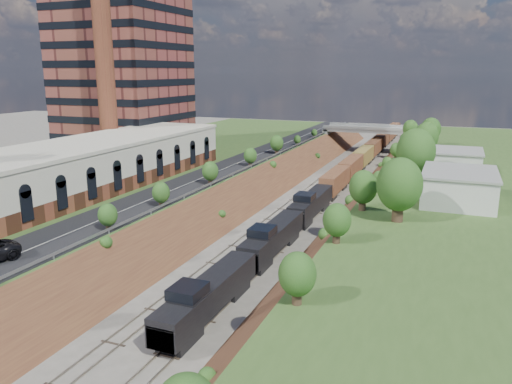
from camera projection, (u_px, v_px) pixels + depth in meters
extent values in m
cube|color=#3A5A25|center=(139.00, 177.00, 95.18)|extent=(44.00, 180.00, 5.00)
cube|color=brown|center=(245.00, 200.00, 87.81)|extent=(10.00, 180.00, 10.00)
cube|color=brown|center=(371.00, 213.00, 79.85)|extent=(10.00, 180.00, 10.00)
cube|color=gray|center=(290.00, 204.00, 84.75)|extent=(1.58, 180.00, 0.18)
cube|color=gray|center=(320.00, 207.00, 82.87)|extent=(1.58, 180.00, 0.18)
cube|color=black|center=(221.00, 170.00, 88.24)|extent=(8.00, 180.00, 0.10)
cube|color=#99999E|center=(242.00, 169.00, 86.64)|extent=(0.06, 171.00, 0.30)
cube|color=brown|center=(78.00, 184.00, 72.68)|extent=(14.00, 62.00, 2.20)
cube|color=beige|center=(76.00, 162.00, 71.91)|extent=(14.00, 62.00, 4.30)
cube|color=beige|center=(75.00, 146.00, 71.34)|extent=(14.30, 62.30, 0.50)
cube|color=brown|center=(122.00, 47.00, 104.16)|extent=(22.00, 22.00, 44.00)
cylinder|color=brown|center=(104.00, 54.00, 87.32)|extent=(3.20, 3.20, 40.00)
cube|color=gray|center=(328.00, 139.00, 143.15)|extent=(1.50, 8.00, 6.20)
cube|color=gray|center=(411.00, 143.00, 134.83)|extent=(1.50, 8.00, 6.20)
cube|color=gray|center=(369.00, 130.00, 138.26)|extent=(24.00, 8.00, 1.00)
cube|color=gray|center=(366.00, 128.00, 134.46)|extent=(24.00, 0.30, 0.80)
cube|color=gray|center=(371.00, 125.00, 141.67)|extent=(24.00, 0.30, 0.80)
cube|color=silver|center=(459.00, 188.00, 66.46)|extent=(9.00, 12.00, 4.00)
cube|color=silver|center=(456.00, 162.00, 86.52)|extent=(8.00, 10.00, 3.60)
cylinder|color=#473323|center=(398.00, 211.00, 58.15)|extent=(1.30, 1.30, 2.62)
ellipsoid|color=#26551E|center=(400.00, 184.00, 57.41)|extent=(5.25, 5.25, 6.30)
cylinder|color=#473323|center=(83.00, 238.00, 50.71)|extent=(0.66, 0.66, 1.22)
ellipsoid|color=#26551E|center=(82.00, 224.00, 50.36)|extent=(2.45, 2.45, 2.94)
cube|color=black|center=(180.00, 338.00, 41.68)|extent=(2.40, 4.00, 0.90)
cube|color=black|center=(208.00, 294.00, 45.98)|extent=(2.74, 16.44, 2.54)
cube|color=black|center=(170.00, 332.00, 40.01)|extent=(2.52, 3.00, 1.80)
cube|color=silver|center=(170.00, 321.00, 39.77)|extent=(2.52, 3.00, 0.15)
cube|color=black|center=(188.00, 291.00, 42.17)|extent=(2.69, 3.10, 0.90)
cube|color=black|center=(273.00, 237.00, 61.71)|extent=(2.74, 16.44, 2.54)
cube|color=black|center=(311.00, 203.00, 77.43)|extent=(2.74, 16.44, 2.54)
cube|color=brown|center=(374.00, 147.00, 132.05)|extent=(2.74, 102.93, 3.29)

